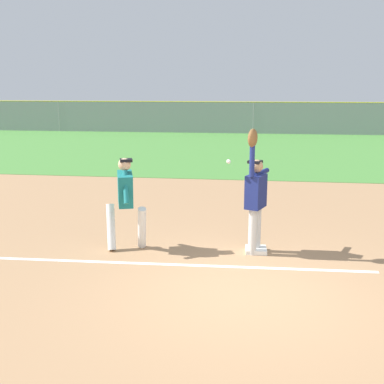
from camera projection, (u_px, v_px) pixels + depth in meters
The scene contains 11 objects.
ground_plane at pixel (246, 292), 7.06m from camera, with size 75.46×75.46×0.00m, color #A37A54.
outfield_grass at pixel (252, 149), 22.61m from camera, with size 50.74×15.14×0.01m, color #478438.
chalk_foul_line at pixel (27, 259), 8.39m from camera, with size 12.00×0.10×0.01m, color white.
first_base at pixel (256, 250), 8.75m from camera, with size 0.38×0.38×0.08m, color white.
fielder at pixel (255, 193), 8.47m from camera, with size 0.44×0.87×2.28m.
runner at pixel (126, 197), 8.69m from camera, with size 0.86×0.83×1.72m.
baseball at pixel (229, 162), 8.25m from camera, with size 0.07×0.07×0.07m, color white.
outfield_fence at pixel (253, 118), 29.72m from camera, with size 50.82×0.08×1.98m.
parked_car_tan at pixel (152, 117), 34.75m from camera, with size 4.40×2.13×1.25m.
parked_car_red at pixel (226, 118), 34.12m from camera, with size 4.44×2.20×1.25m.
parked_car_green at pixel (318, 119), 33.15m from camera, with size 4.45×2.22×1.25m.
Camera 1 is at (0.05, -6.61, 3.00)m, focal length 44.59 mm.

